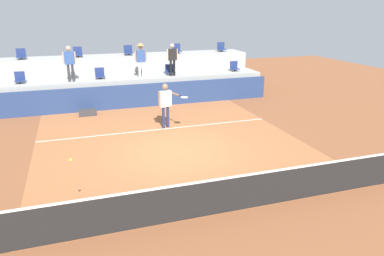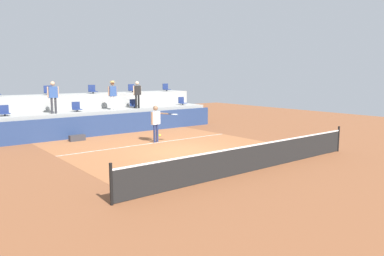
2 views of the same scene
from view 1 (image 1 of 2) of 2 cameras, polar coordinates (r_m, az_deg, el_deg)
ground_plane at (r=12.07m, az=-2.50°, el=-3.71°), size 40.00×40.00×0.00m
court_inner_paint at (r=12.96m, az=-3.71°, el=-2.11°), size 9.00×10.00×0.01m
court_service_line at (r=14.25m, az=-5.15°, el=-0.22°), size 9.00×0.06×0.00m
tennis_net at (r=8.44m, az=5.06°, el=-10.27°), size 10.48×0.08×1.07m
sponsor_backboard at (r=17.50m, az=-7.95°, el=5.04°), size 13.00×0.16×1.10m
seating_tier_lower at (r=18.73m, az=-8.71°, el=6.13°), size 13.00×1.80×1.25m
seating_tier_upper at (r=20.39m, az=-9.65°, el=8.29°), size 13.00×1.80×2.10m
stadium_chair_lower_far_left at (r=18.40m, az=-25.36°, el=7.03°), size 0.44×0.40×0.52m
stadium_chair_lower_left at (r=18.31m, az=-14.23°, el=8.17°), size 0.44×0.40×0.52m
stadium_chair_lower_right at (r=18.87m, az=-3.47°, el=8.99°), size 0.44×0.40×0.52m
stadium_chair_lower_far_right at (r=20.09m, az=6.66°, el=9.47°), size 0.44×0.40×0.52m
stadium_chair_upper_far_left at (r=20.06m, az=-25.21°, el=10.32°), size 0.44×0.40×0.52m
stadium_chair_upper_left at (r=19.93m, az=-17.45°, el=11.17°), size 0.44×0.40×0.52m
stadium_chair_upper_center at (r=20.15m, az=-9.94°, el=11.79°), size 0.44×0.40×0.52m
stadium_chair_upper_right at (r=20.72m, az=-2.38°, el=12.22°), size 0.44×0.40×0.52m
stadium_chair_upper_far_right at (r=21.60m, az=4.63°, el=12.43°), size 0.44×0.40×0.52m
tennis_player at (r=14.14m, az=-4.11°, el=4.23°), size 1.00×1.16×1.77m
spectator_in_white at (r=17.77m, az=-18.64°, el=9.99°), size 0.58×0.23×1.64m
spectator_with_hat at (r=18.06m, az=-8.02°, el=10.92°), size 0.56×0.40×1.64m
spectator_leaning_on_rail at (r=18.41m, az=-3.10°, el=11.07°), size 0.57×0.23×1.59m
tennis_ball at (r=8.19m, az=-18.49°, el=-4.78°), size 0.07×0.07×0.07m
equipment_bag at (r=16.61m, az=-16.02°, el=2.35°), size 0.76×0.28×0.30m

